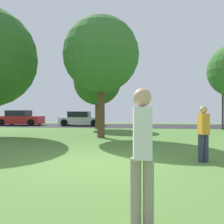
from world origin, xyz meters
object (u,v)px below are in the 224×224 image
Objects in this scene: person_bystander at (142,150)px; maple_tree_near at (97,81)px; parked_car_red at (20,118)px; person_walking at (203,131)px; street_lamp_post at (223,100)px; parked_car_white at (81,119)px; oak_tree_center at (101,55)px.

maple_tree_near is at bearing 8.39° from person_bystander.
person_walking is at bearing -48.54° from parked_car_red.
parked_car_red is 0.95× the size of street_lamp_post.
oak_tree_center is at bearing -70.02° from parked_car_white.
parked_car_white is at bearing 122.00° from maple_tree_near.
parked_car_white is 12.54m from street_lamp_post.
street_lamp_post reaches higher than parked_car_white.
oak_tree_center is 1.45× the size of street_lamp_post.
oak_tree_center is at bearing -78.30° from maple_tree_near.
oak_tree_center is at bearing 23.14° from person_walking.
oak_tree_center reaches higher than person_walking.
person_bystander is 22.45m from parked_car_red.
street_lamp_post reaches higher than parked_car_red.
street_lamp_post is at bearing -17.21° from parked_car_white.
oak_tree_center is 4.11× the size of person_walking.
parked_car_red is at bearing 179.81° from parked_car_white.
street_lamp_post reaches higher than person_walking.
person_bystander is at bearing -112.35° from street_lamp_post.
person_walking is 0.39× the size of parked_car_white.
person_walking is at bearing -64.39° from parked_car_white.
street_lamp_post is at bearing 35.32° from oak_tree_center.
person_bystander is 16.76m from street_lamp_post.
maple_tree_near is 3.60× the size of person_walking.
person_bystander is at bearing -78.11° from maple_tree_near.
street_lamp_post is (9.62, -0.08, -1.55)m from maple_tree_near.
street_lamp_post is at bearing -0.45° from maple_tree_near.
oak_tree_center is at bearing -144.68° from street_lamp_post.
parked_car_red is at bearing 27.94° from person_bystander.
parked_car_red is 1.04× the size of parked_car_white.
street_lamp_post is at bearing -32.42° from person_walking.
person_walking is (1.79, 3.87, -0.10)m from person_bystander.
maple_tree_near reaches higher than parked_car_red.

